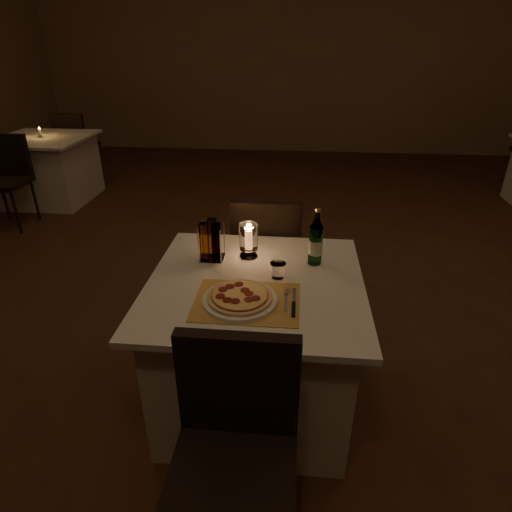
# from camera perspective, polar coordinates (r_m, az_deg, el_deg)

# --- Properties ---
(floor) EXTENTS (8.00, 10.00, 0.02)m
(floor) POSITION_cam_1_polar(r_m,az_deg,el_deg) (2.95, 1.31, -9.44)
(floor) COLOR #4C2818
(floor) RESTS_ON ground
(wall_back) EXTENTS (8.00, 0.02, 3.00)m
(wall_back) POSITION_cam_1_polar(r_m,az_deg,el_deg) (7.37, 4.72, 25.25)
(wall_back) COLOR #907053
(wall_back) RESTS_ON ground
(main_table) EXTENTS (1.00, 1.00, 0.74)m
(main_table) POSITION_cam_1_polar(r_m,az_deg,el_deg) (2.20, -0.05, -11.57)
(main_table) COLOR silver
(main_table) RESTS_ON ground
(chair_near) EXTENTS (0.42, 0.42, 0.90)m
(chair_near) POSITION_cam_1_polar(r_m,az_deg,el_deg) (1.57, -2.81, -22.96)
(chair_near) COLOR black
(chair_near) RESTS_ON ground
(chair_far) EXTENTS (0.42, 0.42, 0.90)m
(chair_far) POSITION_cam_1_polar(r_m,az_deg,el_deg) (2.71, 1.42, 0.86)
(chair_far) COLOR black
(chair_far) RESTS_ON ground
(placemat) EXTENTS (0.45, 0.34, 0.00)m
(placemat) POSITION_cam_1_polar(r_m,az_deg,el_deg) (1.84, -1.23, -6.10)
(placemat) COLOR #C09442
(placemat) RESTS_ON main_table
(plate) EXTENTS (0.32, 0.32, 0.01)m
(plate) POSITION_cam_1_polar(r_m,az_deg,el_deg) (1.84, -2.17, -5.81)
(plate) COLOR white
(plate) RESTS_ON placemat
(pizza) EXTENTS (0.28, 0.28, 0.02)m
(pizza) POSITION_cam_1_polar(r_m,az_deg,el_deg) (1.83, -2.19, -5.38)
(pizza) COLOR #D8B77F
(pizza) RESTS_ON plate
(fork) EXTENTS (0.02, 0.18, 0.00)m
(fork) POSITION_cam_1_polar(r_m,az_deg,el_deg) (1.85, 3.99, -5.68)
(fork) COLOR silver
(fork) RESTS_ON placemat
(knife) EXTENTS (0.02, 0.22, 0.01)m
(knife) POSITION_cam_1_polar(r_m,az_deg,el_deg) (1.80, 5.04, -6.70)
(knife) COLOR black
(knife) RESTS_ON placemat
(tumbler) EXTENTS (0.08, 0.08, 0.08)m
(tumbler) POSITION_cam_1_polar(r_m,az_deg,el_deg) (2.00, 2.93, -1.92)
(tumbler) COLOR white
(tumbler) RESTS_ON main_table
(water_bottle) EXTENTS (0.07, 0.07, 0.29)m
(water_bottle) POSITION_cam_1_polar(r_m,az_deg,el_deg) (2.11, 7.97, 1.84)
(water_bottle) COLOR #579852
(water_bottle) RESTS_ON main_table
(hurricane_candle) EXTENTS (0.09, 0.09, 0.18)m
(hurricane_candle) POSITION_cam_1_polar(r_m,az_deg,el_deg) (2.16, -0.99, 2.43)
(hurricane_candle) COLOR white
(hurricane_candle) RESTS_ON main_table
(cruet_caddy) EXTENTS (0.12, 0.12, 0.21)m
(cruet_caddy) POSITION_cam_1_polar(r_m,az_deg,el_deg) (2.14, -6.00, 1.86)
(cruet_caddy) COLOR white
(cruet_caddy) RESTS_ON main_table
(neighbor_table_left) EXTENTS (1.00, 1.00, 0.74)m
(neighbor_table_left) POSITION_cam_1_polar(r_m,az_deg,el_deg) (5.62, -25.95, 10.38)
(neighbor_table_left) COLOR silver
(neighbor_table_left) RESTS_ON ground
(neighbor_chair_la) EXTENTS (0.42, 0.42, 0.90)m
(neighbor_chair_la) POSITION_cam_1_polar(r_m,az_deg,el_deg) (5.00, -30.30, 9.69)
(neighbor_chair_la) COLOR black
(neighbor_chair_la) RESTS_ON ground
(neighbor_chair_lb) EXTENTS (0.42, 0.42, 0.90)m
(neighbor_chair_lb) POSITION_cam_1_polar(r_m,az_deg,el_deg) (6.18, -23.05, 13.98)
(neighbor_chair_lb) COLOR black
(neighbor_chair_lb) RESTS_ON ground
(neighbor_candle_left) EXTENTS (0.03, 0.03, 0.11)m
(neighbor_candle_left) POSITION_cam_1_polar(r_m,az_deg,el_deg) (5.53, -26.84, 14.45)
(neighbor_candle_left) COLOR white
(neighbor_candle_left) RESTS_ON neighbor_table_left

